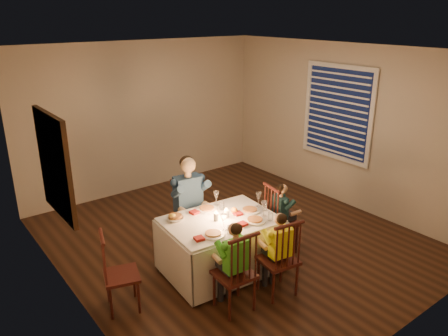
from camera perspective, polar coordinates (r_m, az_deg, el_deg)
ground at (r=6.28m, az=1.27°, el=-9.20°), size 5.00×5.00×0.00m
wall_left at (r=4.77m, az=-20.23°, el=-2.98°), size 0.02×5.00×2.60m
wall_right at (r=7.34m, az=15.24°, el=5.36°), size 0.02×5.00×2.60m
wall_back at (r=7.80m, az=-10.32°, el=6.57°), size 4.50×0.02×2.60m
ceiling at (r=5.51m, az=1.48°, el=15.17°), size 5.00×5.00×0.00m
dining_table at (r=5.34m, az=-0.44°, el=-8.65°), size 1.42×1.08×0.67m
chair_adult at (r=6.14m, az=-4.40°, el=-9.99°), size 0.44×0.42×0.96m
chair_near_left at (r=5.00m, az=1.31°, el=-17.75°), size 0.42×0.40×0.96m
chair_near_right at (r=5.26m, az=6.88°, el=-15.78°), size 0.45×0.43×0.96m
chair_end at (r=6.06m, az=7.30°, el=-10.52°), size 0.44×0.46×0.96m
chair_extra at (r=5.12m, az=-12.86°, el=-17.29°), size 0.46×0.47×0.92m
adult at (r=6.14m, az=-4.40°, el=-9.99°), size 0.53×0.49×1.28m
child_green at (r=5.00m, az=1.31°, el=-17.75°), size 0.36×0.33×1.04m
child_yellow at (r=5.26m, az=6.88°, el=-15.78°), size 0.36×0.34×1.01m
child_teal at (r=6.06m, az=7.30°, el=-10.52°), size 0.32×0.34×0.96m
setting_adult at (r=5.49m, az=-2.25°, el=-5.39°), size 0.28×0.28×0.02m
setting_green at (r=4.90m, az=-1.43°, el=-8.68°), size 0.28×0.28×0.02m
setting_yellow at (r=5.21m, az=4.06°, el=-6.85°), size 0.28×0.28×0.02m
setting_teal at (r=5.46m, az=3.38°, el=-5.56°), size 0.28×0.28×0.02m
candle_left at (r=5.20m, az=-1.07°, el=-6.40°), size 0.06×0.06×0.10m
candle_right at (r=5.27m, az=0.32°, el=-6.01°), size 0.06×0.06×0.10m
squash at (r=5.23m, az=-6.73°, el=-6.40°), size 0.09×0.09×0.09m
orange_fruit at (r=5.38m, az=1.34°, el=-5.55°), size 0.08×0.08×0.08m
serving_bowl at (r=5.25m, az=-6.39°, el=-6.57°), size 0.27×0.27×0.05m
wall_mirror at (r=4.98m, az=-21.23°, el=0.32°), size 0.06×0.95×1.15m
window_blinds at (r=7.32m, az=14.55°, el=6.99°), size 0.07×1.34×1.54m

